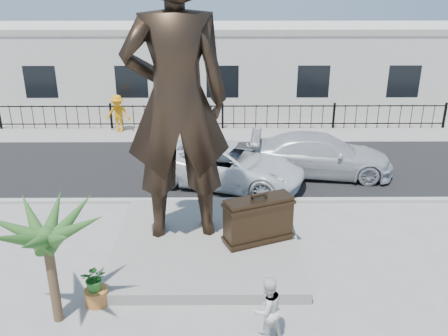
% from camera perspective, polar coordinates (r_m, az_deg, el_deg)
% --- Properties ---
extents(ground, '(100.00, 100.00, 0.00)m').
position_cam_1_polar(ground, '(13.32, 0.06, -12.52)').
color(ground, '#9E9991').
rests_on(ground, ground).
extents(street, '(40.00, 7.00, 0.01)m').
position_cam_1_polar(street, '(20.41, -0.11, 0.43)').
color(street, black).
rests_on(street, ground).
extents(curb, '(40.00, 0.25, 0.12)m').
position_cam_1_polar(curb, '(17.18, -0.05, -3.75)').
color(curb, '#A5A399').
rests_on(curb, ground).
extents(far_sidewalk, '(40.00, 2.50, 0.02)m').
position_cam_1_polar(far_sidewalk, '(24.16, -0.16, 3.98)').
color(far_sidewalk, '#9E9991').
rests_on(far_sidewalk, ground).
extents(plinth, '(5.20, 5.20, 0.30)m').
position_cam_1_polar(plinth, '(14.51, -1.98, -8.64)').
color(plinth, gray).
rests_on(plinth, ground).
extents(fence, '(22.00, 0.10, 1.20)m').
position_cam_1_polar(fence, '(24.75, -0.16, 5.86)').
color(fence, black).
rests_on(fence, ground).
extents(building, '(28.00, 7.00, 4.40)m').
position_cam_1_polar(building, '(28.45, -0.20, 11.35)').
color(building, silver).
rests_on(building, ground).
extents(statue, '(3.08, 2.24, 7.81)m').
position_cam_1_polar(statue, '(13.44, -5.46, 7.55)').
color(statue, black).
rests_on(statue, plinth).
extents(suitcase, '(1.99, 1.29, 1.34)m').
position_cam_1_polar(suitcase, '(14.04, 3.94, -5.95)').
color(suitcase, '#2E2013').
rests_on(suitcase, plinth).
extents(tourist, '(0.94, 0.88, 1.54)m').
position_cam_1_polar(tourist, '(11.11, 4.95, -15.77)').
color(tourist, white).
rests_on(tourist, ground).
extents(car_white, '(6.13, 4.24, 1.56)m').
position_cam_1_polar(car_white, '(18.28, 0.49, 0.40)').
color(car_white, silver).
rests_on(car_white, street).
extents(car_silver, '(5.63, 2.82, 1.57)m').
position_cam_1_polar(car_silver, '(19.56, 11.01, 1.49)').
color(car_silver, silver).
rests_on(car_silver, street).
extents(worker, '(1.25, 0.80, 1.82)m').
position_cam_1_polar(worker, '(24.65, -12.03, 6.10)').
color(worker, orange).
rests_on(worker, far_sidewalk).
extents(palm_tree, '(1.80, 1.80, 3.20)m').
position_cam_1_polar(palm_tree, '(12.62, -18.33, -16.10)').
color(palm_tree, '#2A531E').
rests_on(palm_tree, ground).
extents(planter, '(0.56, 0.56, 0.40)m').
position_cam_1_polar(planter, '(12.74, -14.35, -14.04)').
color(planter, '#B56B2F').
rests_on(planter, ground).
extents(shrub, '(0.61, 0.54, 0.65)m').
position_cam_1_polar(shrub, '(12.45, -14.58, -12.09)').
color(shrub, '#2A6B23').
rests_on(shrub, planter).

